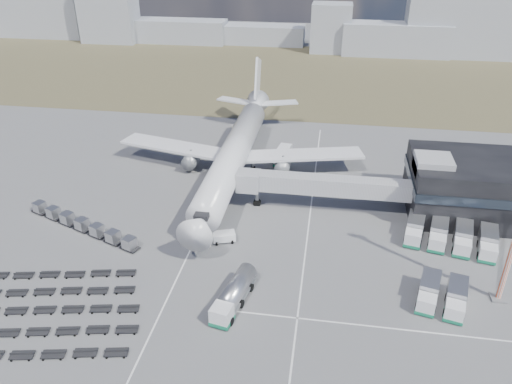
# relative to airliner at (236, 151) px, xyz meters

# --- Properties ---
(ground) EXTENTS (420.00, 420.00, 0.00)m
(ground) POSITION_rel_airliner_xyz_m (0.00, -32.38, -5.29)
(ground) COLOR #565659
(ground) RESTS_ON ground
(grass_strip) EXTENTS (420.00, 90.00, 0.01)m
(grass_strip) POSITION_rel_airliner_xyz_m (0.00, 77.62, -5.29)
(grass_strip) COLOR #49412C
(grass_strip) RESTS_ON ground
(lane_markings) EXTENTS (47.12, 110.00, 0.01)m
(lane_markings) POSITION_rel_airliner_xyz_m (9.77, -29.38, -5.29)
(lane_markings) COLOR silver
(lane_markings) RESTS_ON ground
(terminal) EXTENTS (30.40, 16.40, 11.00)m
(terminal) POSITION_rel_airliner_xyz_m (47.77, -8.41, -0.04)
(terminal) COLOR black
(terminal) RESTS_ON ground
(jet_bridge) EXTENTS (30.30, 3.80, 7.05)m
(jet_bridge) POSITION_rel_airliner_xyz_m (15.90, -11.95, -0.24)
(jet_bridge) COLOR #939399
(jet_bridge) RESTS_ON ground
(airliner) EXTENTS (51.59, 64.53, 17.62)m
(airliner) POSITION_rel_airliner_xyz_m (0.00, 0.00, 0.00)
(airliner) COLOR silver
(airliner) RESTS_ON ground
(skyline) EXTENTS (297.77, 24.55, 25.49)m
(skyline) POSITION_rel_airliner_xyz_m (4.62, 119.12, 3.81)
(skyline) COLOR #92969F
(skyline) RESTS_ON ground
(fuel_tanker) EXTENTS (4.69, 10.77, 3.38)m
(fuel_tanker) POSITION_rel_airliner_xyz_m (7.29, -39.02, -3.60)
(fuel_tanker) COLOR silver
(fuel_tanker) RESTS_ON ground
(pushback_tug) EXTENTS (4.06, 3.09, 1.59)m
(pushback_tug) POSITION_rel_airliner_xyz_m (2.76, -24.38, -4.50)
(pushback_tug) COLOR silver
(pushback_tug) RESTS_ON ground
(catering_truck) EXTENTS (3.57, 6.76, 2.96)m
(catering_truck) POSITION_rel_airliner_xyz_m (8.81, 7.27, -3.78)
(catering_truck) COLOR silver
(catering_truck) RESTS_ON ground
(service_trucks_near) EXTENTS (7.57, 8.44, 2.90)m
(service_trucks_near) POSITION_rel_airliner_xyz_m (34.90, -34.60, -3.72)
(service_trucks_near) COLOR silver
(service_trucks_near) RESTS_ON ground
(service_trucks_far) EXTENTS (14.91, 10.25, 3.03)m
(service_trucks_far) POSITION_rel_airliner_xyz_m (38.59, -19.61, -3.65)
(service_trucks_far) COLOR silver
(service_trucks_far) RESTS_ON ground
(uld_row) EXTENTS (23.34, 11.09, 1.90)m
(uld_row) POSITION_rel_airliner_xyz_m (-21.42, -24.80, -4.15)
(uld_row) COLOR black
(uld_row) RESTS_ON ground
(baggage_dollies) EXTENTS (30.81, 21.88, 0.67)m
(baggage_dollies) POSITION_rel_airliner_xyz_m (-19.02, -45.08, -4.96)
(baggage_dollies) COLOR black
(baggage_dollies) RESTS_ON ground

